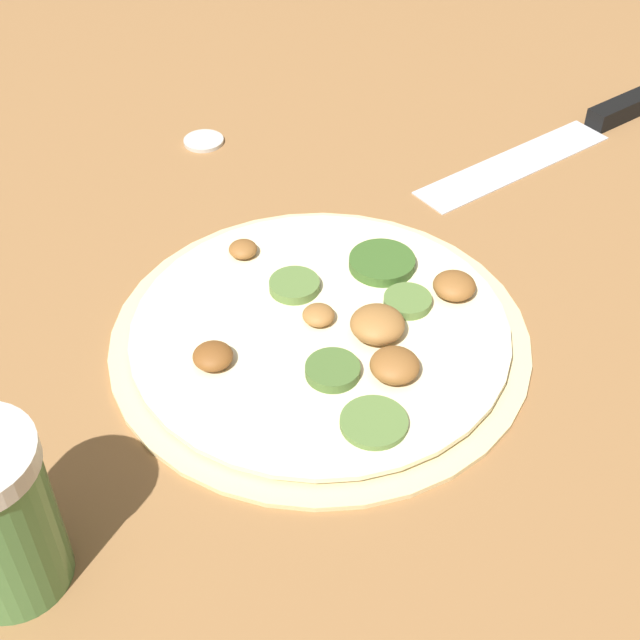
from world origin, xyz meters
name	(u,v)px	position (x,y,z in m)	size (l,w,h in m)	color
ground_plane	(320,339)	(0.00, 0.00, 0.00)	(3.00, 3.00, 0.00)	olive
pizza	(325,331)	(0.00, 0.00, 0.01)	(0.29, 0.29, 0.03)	beige
knife	(588,126)	(-0.30, -0.23, 0.01)	(0.28, 0.16, 0.02)	silver
loose_cap	(203,139)	(0.06, -0.28, 0.00)	(0.04, 0.04, 0.01)	beige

